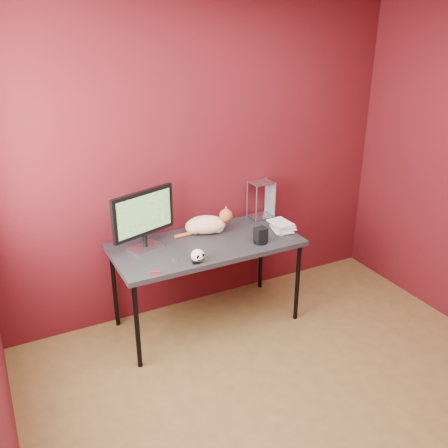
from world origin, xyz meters
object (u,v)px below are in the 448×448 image
cat (206,224)px  speaker (261,236)px  book_stack (275,184)px  monitor (143,217)px  desk (206,248)px  skull_mug (198,256)px

cat → speaker: cat is taller
speaker → book_stack: book_stack is taller
monitor → cat: monitor is taller
monitor → desk: bearing=-32.0°
speaker → book_stack: 0.44m
desk → book_stack: 0.76m
skull_mug → book_stack: (0.80, 0.23, 0.36)m
cat → book_stack: book_stack is taller
desk → skull_mug: size_ratio=14.79×
cat → skull_mug: size_ratio=4.75×
cat → monitor: bearing=-153.1°
cat → skull_mug: bearing=-100.8°
desk → speaker: (0.39, -0.20, 0.11)m
cat → speaker: size_ratio=3.74×
speaker → book_stack: (0.22, 0.15, 0.35)m
skull_mug → cat: bearing=52.0°
monitor → cat: 0.58m
monitor → cat: bearing=-13.0°
cat → book_stack: size_ratio=0.58×
desk → cat: size_ratio=3.12×
skull_mug → speaker: speaker is taller
monitor → book_stack: book_stack is taller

